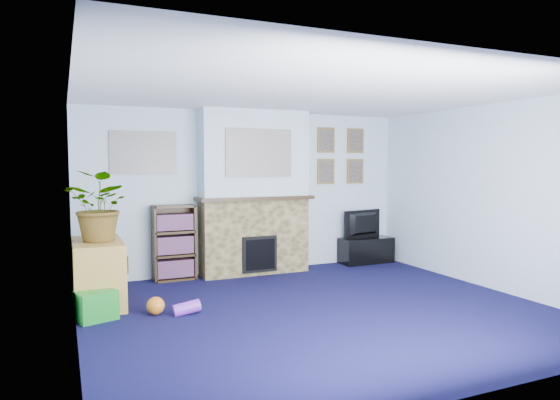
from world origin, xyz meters
name	(u,v)px	position (x,y,z in m)	size (l,w,h in m)	color
floor	(319,310)	(0.00, 0.00, 0.00)	(5.00, 4.50, 0.01)	#0F0E36
ceiling	(321,92)	(0.00, 0.00, 2.40)	(5.00, 4.50, 0.01)	white
wall_back	(249,192)	(0.00, 2.25, 1.20)	(5.00, 0.04, 2.40)	silver
wall_front	(476,227)	(0.00, -2.25, 1.20)	(5.00, 0.04, 2.40)	silver
wall_left	(74,212)	(-2.50, 0.00, 1.20)	(0.04, 4.50, 2.40)	silver
wall_right	(490,197)	(2.50, 0.00, 1.20)	(0.04, 4.50, 2.40)	silver
chimney_breast	(254,194)	(0.00, 2.05, 1.18)	(1.72, 0.50, 2.40)	brown
collage_main	(259,153)	(0.00, 1.84, 1.78)	(1.00, 0.03, 0.68)	gray
collage_left	(143,152)	(-1.55, 2.23, 1.78)	(0.90, 0.03, 0.58)	gray
portrait_tl	(326,140)	(1.30, 2.23, 2.00)	(0.30, 0.03, 0.40)	brown
portrait_tr	(355,141)	(1.85, 2.23, 2.00)	(0.30, 0.03, 0.40)	brown
portrait_bl	(326,171)	(1.30, 2.23, 1.50)	(0.30, 0.03, 0.40)	brown
portrait_br	(355,171)	(1.85, 2.23, 1.50)	(0.30, 0.03, 0.40)	brown
tv_stand	(366,249)	(1.95, 2.03, 0.23)	(0.88, 0.37, 0.42)	black
television	(366,224)	(1.95, 2.05, 0.64)	(0.78, 0.10, 0.45)	black
bookshelf	(174,244)	(-1.18, 2.11, 0.50)	(0.58, 0.28, 1.05)	#332312
sideboard	(98,275)	(-2.24, 1.18, 0.35)	(0.54, 0.97, 0.75)	#BF8F3D
potted_plant	(101,206)	(-2.19, 1.13, 1.15)	(0.72, 0.63, 0.80)	#26661E
mantel_clock	(255,191)	(-0.01, 2.00, 1.22)	(0.10, 0.06, 0.15)	gold
mantel_candle	(278,190)	(0.36, 2.00, 1.23)	(0.05, 0.05, 0.15)	#B2BFC6
mantel_teddy	(215,193)	(-0.61, 2.00, 1.22)	(0.13, 0.13, 0.13)	gray
mantel_can	(300,191)	(0.73, 2.00, 1.21)	(0.05, 0.05, 0.11)	blue
green_crate	(96,307)	(-2.30, 0.63, 0.14)	(0.38, 0.30, 0.30)	#198C26
toy_ball	(156,306)	(-1.70, 0.56, 0.09)	(0.19, 0.19, 0.19)	orange
toy_block	(94,302)	(-2.30, 0.94, 0.11)	(0.17, 0.17, 0.21)	blue
toy_tube	(187,308)	(-1.39, 0.43, 0.07)	(0.13, 0.13, 0.29)	purple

